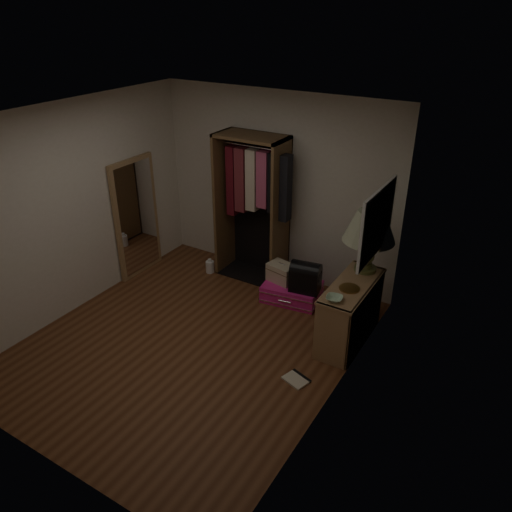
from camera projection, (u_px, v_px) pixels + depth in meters
name	position (u px, v px, depth m)	size (l,w,h in m)	color
ground	(193.00, 342.00, 5.88)	(4.00, 4.00, 0.00)	#5B311A
room_walls	(193.00, 226.00, 5.19)	(3.52, 4.02, 2.60)	beige
console_bookshelf	(351.00, 310.00, 5.78)	(0.42, 1.12, 0.75)	#986F49
open_wardrobe	(255.00, 195.00, 6.76)	(1.06, 0.50, 2.05)	brown
floor_mirror	(137.00, 218.00, 7.03)	(0.06, 0.80, 1.70)	#9C764B
pink_suitcase	(292.00, 291.00, 6.67)	(0.82, 0.64, 0.23)	#E11B81
train_case	(282.00, 273.00, 6.64)	(0.41, 0.32, 0.26)	#BBAC8F
black_bag	(305.00, 276.00, 6.38)	(0.41, 0.30, 0.41)	black
table_lamp	(370.00, 228.00, 5.63)	(0.71, 0.71, 0.75)	#4E5328
brass_tray	(349.00, 288.00, 5.51)	(0.24, 0.24, 0.01)	olive
ceramic_bowl	(334.00, 298.00, 5.29)	(0.18, 0.18, 0.04)	#B5D9B5
white_jug	(210.00, 267.00, 7.33)	(0.13, 0.13, 0.22)	white
floor_book	(297.00, 379.00, 5.30)	(0.31, 0.27, 0.02)	beige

